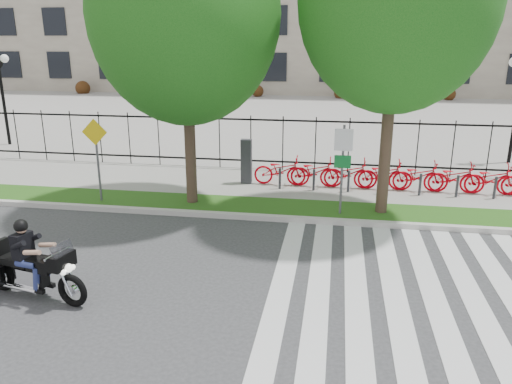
# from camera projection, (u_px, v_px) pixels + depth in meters

# --- Properties ---
(ground) EXTENTS (120.00, 120.00, 0.00)m
(ground) POSITION_uv_depth(u_px,v_px,m) (174.00, 285.00, 10.26)
(ground) COLOR #343436
(ground) RESTS_ON ground
(curb) EXTENTS (60.00, 0.20, 0.15)m
(curb) POSITION_uv_depth(u_px,v_px,m) (220.00, 215.00, 14.10)
(curb) COLOR beige
(curb) RESTS_ON ground
(grass_verge) EXTENTS (60.00, 1.50, 0.15)m
(grass_verge) POSITION_uv_depth(u_px,v_px,m) (226.00, 206.00, 14.90)
(grass_verge) COLOR #295916
(grass_verge) RESTS_ON ground
(sidewalk) EXTENTS (60.00, 3.50, 0.15)m
(sidewalk) POSITION_uv_depth(u_px,v_px,m) (242.00, 183.00, 17.26)
(sidewalk) COLOR gray
(sidewalk) RESTS_ON ground
(plaza) EXTENTS (80.00, 34.00, 0.10)m
(plaza) POSITION_uv_depth(u_px,v_px,m) (291.00, 112.00, 33.81)
(plaza) COLOR gray
(plaza) RESTS_ON ground
(crosswalk_stripes) EXTENTS (5.70, 8.00, 0.01)m
(crosswalk_stripes) POSITION_uv_depth(u_px,v_px,m) (417.00, 304.00, 9.51)
(crosswalk_stripes) COLOR silver
(crosswalk_stripes) RESTS_ON ground
(iron_fence) EXTENTS (30.00, 0.06, 2.00)m
(iron_fence) POSITION_uv_depth(u_px,v_px,m) (251.00, 142.00, 18.59)
(iron_fence) COLOR black
(iron_fence) RESTS_ON sidewalk
(lamp_post_left) EXTENTS (1.06, 0.70, 4.25)m
(lamp_post_left) POSITION_uv_depth(u_px,v_px,m) (0.00, 77.00, 22.50)
(lamp_post_left) COLOR black
(lamp_post_left) RESTS_ON ground
(street_tree_1) EXTENTS (5.25, 5.25, 8.36)m
(street_tree_1) POSITION_uv_depth(u_px,v_px,m) (185.00, 14.00, 13.47)
(street_tree_1) COLOR #3B2D20
(street_tree_1) RESTS_ON grass_verge
(bike_share_station) EXTENTS (10.00, 0.86, 1.50)m
(bike_share_station) POSITION_uv_depth(u_px,v_px,m) (398.00, 175.00, 16.05)
(bike_share_station) COLOR #2D2D33
(bike_share_station) RESTS_ON sidewalk
(sign_pole_regulatory) EXTENTS (0.50, 0.09, 2.50)m
(sign_pole_regulatory) POSITION_uv_depth(u_px,v_px,m) (343.00, 158.00, 13.54)
(sign_pole_regulatory) COLOR #59595B
(sign_pole_regulatory) RESTS_ON grass_verge
(sign_pole_warning) EXTENTS (0.78, 0.09, 2.49)m
(sign_pole_warning) POSITION_uv_depth(u_px,v_px,m) (96.00, 149.00, 14.66)
(sign_pole_warning) COLOR #59595B
(sign_pole_warning) RESTS_ON grass_verge
(motorcycle_rider) EXTENTS (2.47, 1.01, 1.93)m
(motorcycle_rider) POSITION_uv_depth(u_px,v_px,m) (32.00, 267.00, 9.60)
(motorcycle_rider) COLOR black
(motorcycle_rider) RESTS_ON ground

